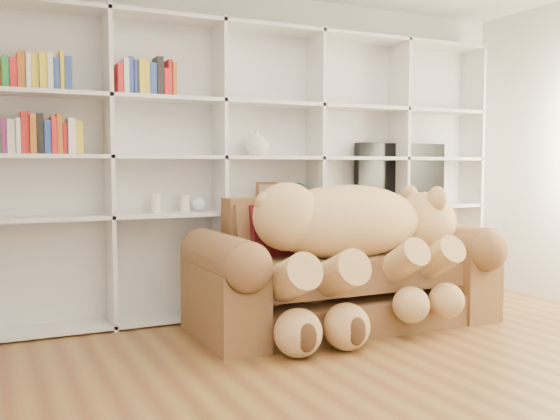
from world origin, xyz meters
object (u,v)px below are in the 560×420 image
teddy_bear (354,237)px  gift_box (437,306)px  tv (400,175)px  sofa (342,276)px

teddy_bear → gift_box: (0.77, -0.03, -0.59)m
tv → teddy_bear: bearing=-140.1°
sofa → tv: bearing=33.6°
teddy_bear → gift_box: teddy_bear is taller
sofa → gift_box: bearing=-17.0°
sofa → teddy_bear: bearing=-94.5°
teddy_bear → tv: (1.08, 0.90, 0.45)m
sofa → tv: (1.06, 0.71, 0.78)m
tv → sofa: bearing=-146.4°
gift_box → tv: size_ratio=0.28×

